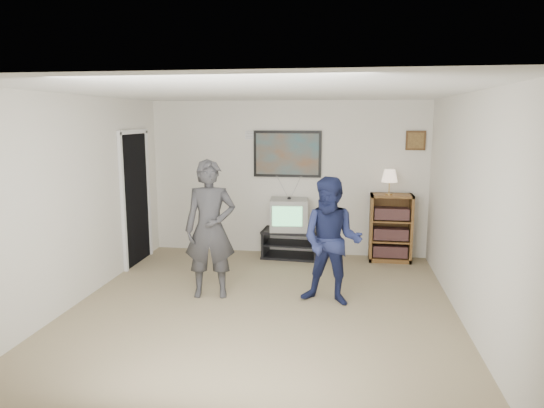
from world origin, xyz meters
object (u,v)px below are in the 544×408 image
(bookshelf, at_px, (391,228))
(crt_television, at_px, (289,214))
(person_short, at_px, (332,241))
(person_tall, at_px, (210,229))
(media_stand, at_px, (291,243))

(bookshelf, bearing_deg, crt_television, -178.21)
(person_short, bearing_deg, person_tall, -170.11)
(media_stand, xyz_separation_m, bookshelf, (1.56, 0.05, 0.30))
(media_stand, bearing_deg, person_tall, -109.96)
(crt_television, bearing_deg, person_short, -74.11)
(media_stand, bearing_deg, person_short, -66.41)
(crt_television, distance_m, person_short, 2.03)
(media_stand, distance_m, crt_television, 0.48)
(bookshelf, distance_m, person_short, 2.14)
(person_tall, bearing_deg, person_short, -11.63)
(bookshelf, distance_m, person_tall, 3.06)
(crt_television, bearing_deg, bookshelf, -3.38)
(person_tall, bearing_deg, bookshelf, 28.46)
(media_stand, relative_size, bookshelf, 0.88)
(person_tall, bearing_deg, crt_television, 57.04)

